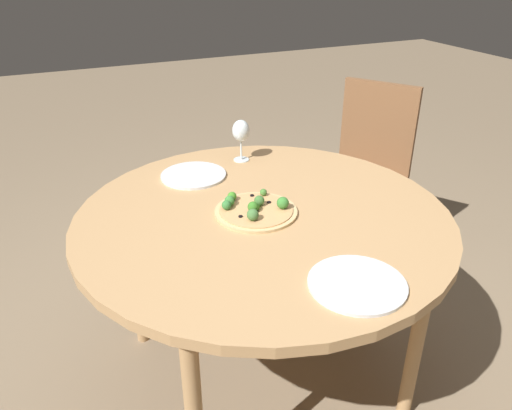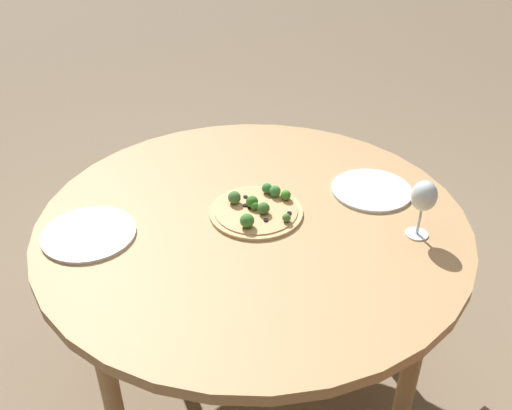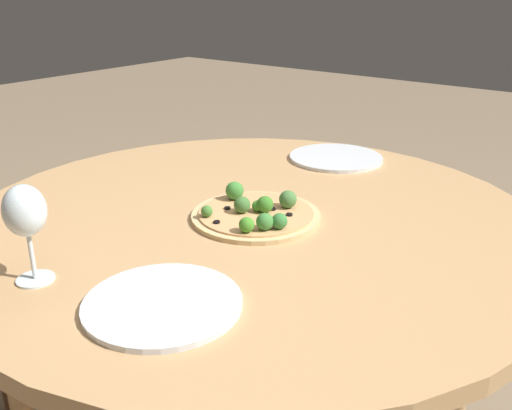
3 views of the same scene
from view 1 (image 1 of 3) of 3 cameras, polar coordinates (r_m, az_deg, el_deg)
name	(u,v)px [view 1 (image 1 of 3)]	position (r m, az deg, el deg)	size (l,w,h in m)	color
ground_plane	(262,372)	(2.13, 0.68, -18.57)	(12.00, 12.00, 0.00)	#847056
dining_table	(263,228)	(1.71, 0.81, -2.66)	(1.27, 1.27, 0.74)	tan
chair	(365,173)	(2.59, 12.39, 3.63)	(0.55, 0.55, 0.95)	brown
pizza	(255,209)	(1.67, -0.09, -0.49)	(0.28, 0.28, 0.06)	tan
wine_glass	(241,132)	(2.05, -1.74, 8.35)	(0.07, 0.07, 0.17)	silver
plate_near	(193,175)	(1.96, -7.16, 3.41)	(0.25, 0.25, 0.01)	silver
plate_far	(357,284)	(1.36, 11.47, -8.82)	(0.26, 0.26, 0.01)	silver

